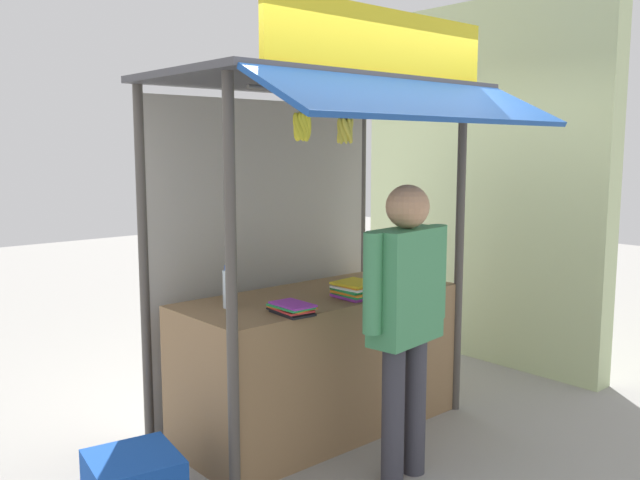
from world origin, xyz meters
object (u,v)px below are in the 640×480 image
banana_bunch_inner_left (302,126)px  banana_bunch_rightmost (345,130)px  water_bottle_center (399,259)px  magazine_stack_rear_center (356,290)px  water_bottle_back_right (382,256)px  water_bottle_right (229,288)px  magazine_stack_left (292,309)px  vendor_person (406,305)px

banana_bunch_inner_left → banana_bunch_rightmost: (0.30, -0.00, -0.01)m
water_bottle_center → magazine_stack_rear_center: size_ratio=1.02×
water_bottle_back_right → banana_bunch_inner_left: banana_bunch_inner_left is taller
magazine_stack_rear_center → water_bottle_right: bearing=158.0°
water_bottle_center → magazine_stack_left: (-1.31, -0.37, -0.10)m
banana_bunch_inner_left → vendor_person: size_ratio=0.15×
water_bottle_right → banana_bunch_inner_left: banana_bunch_inner_left is taller
water_bottle_right → banana_bunch_rightmost: 1.14m
water_bottle_center → magazine_stack_rear_center: (-0.74, -0.31, -0.08)m
magazine_stack_rear_center → vendor_person: vendor_person is taller
water_bottle_right → water_bottle_center: bearing=0.2°
water_bottle_center → magazine_stack_left: water_bottle_center is taller
water_bottle_back_right → vendor_person: bearing=-131.0°
vendor_person → water_bottle_right: bearing=114.1°
water_bottle_back_right → banana_bunch_rightmost: banana_bunch_rightmost is taller
magazine_stack_rear_center → vendor_person: bearing=-108.9°
banana_bunch_inner_left → vendor_person: 1.10m
magazine_stack_rear_center → banana_bunch_rightmost: (-0.35, -0.26, 0.98)m
water_bottle_center → banana_bunch_rightmost: banana_bunch_rightmost is taller
water_bottle_back_right → magazine_stack_rear_center: size_ratio=1.18×
magazine_stack_rear_center → banana_bunch_rightmost: banana_bunch_rightmost is taller
magazine_stack_left → banana_bunch_inner_left: bearing=-112.9°
banana_bunch_inner_left → water_bottle_right: bearing=99.9°
magazine_stack_left → banana_bunch_rightmost: 1.04m
magazine_stack_rear_center → banana_bunch_inner_left: bearing=-158.6°
banana_bunch_inner_left → water_bottle_center: bearing=22.1°
water_bottle_center → water_bottle_back_right: bearing=126.9°
banana_bunch_inner_left → banana_bunch_rightmost: size_ratio=0.95×
water_bottle_back_right → banana_bunch_inner_left: (-1.32, -0.66, 0.89)m
magazine_stack_rear_center → banana_bunch_inner_left: banana_bunch_inner_left is taller
magazine_stack_rear_center → vendor_person: (-0.20, -0.59, 0.04)m
water_bottle_center → banana_bunch_rightmost: (-1.09, -0.57, 0.90)m
magazine_stack_left → banana_bunch_inner_left: size_ratio=1.10×
water_bottle_right → banana_bunch_inner_left: bearing=-80.1°
magazine_stack_rear_center → banana_bunch_rightmost: size_ratio=1.02×
water_bottle_back_right → banana_bunch_rightmost: 1.50m
water_bottle_back_right → vendor_person: vendor_person is taller
magazine_stack_rear_center → banana_bunch_inner_left: size_ratio=1.07×
water_bottle_center → banana_bunch_inner_left: size_ratio=1.09×
banana_bunch_inner_left → water_bottle_back_right: bearing=26.7°
water_bottle_back_right → banana_bunch_rightmost: bearing=-146.7°
water_bottle_right → water_bottle_back_right: size_ratio=0.80×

